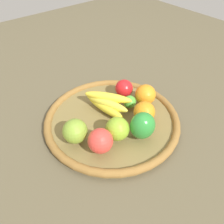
{
  "coord_description": "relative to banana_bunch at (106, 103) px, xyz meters",
  "views": [
    {
      "loc": [
        0.45,
        -0.37,
        0.57
      ],
      "look_at": [
        0.0,
        0.0,
        0.05
      ],
      "focal_mm": 37.36,
      "sensor_mm": 36.0,
      "label": 1
    }
  ],
  "objects": [
    {
      "name": "ground_plane",
      "position": [
        0.04,
        -0.01,
        -0.06
      ],
      "size": [
        2.4,
        2.4,
        0.0
      ],
      "primitive_type": "plane",
      "color": "brown",
      "rests_on": "ground"
    },
    {
      "name": "basket",
      "position": [
        0.04,
        -0.01,
        -0.05
      ],
      "size": [
        0.46,
        0.46,
        0.03
      ],
      "color": "olive",
      "rests_on": "ground_plane"
    },
    {
      "name": "banana_bunch",
      "position": [
        0.0,
        0.0,
        0.0
      ],
      "size": [
        0.17,
        0.12,
        0.06
      ],
      "color": "yellow",
      "rests_on": "basket"
    },
    {
      "name": "apple_3",
      "position": [
        0.13,
        -0.06,
        0.01
      ],
      "size": [
        0.08,
        0.08,
        0.07
      ],
      "primitive_type": "sphere",
      "rotation": [
        0.0,
        0.0,
        4.78
      ],
      "color": "#88B12B",
      "rests_on": "basket"
    },
    {
      "name": "apple_2",
      "position": [
        0.05,
        -0.16,
        0.01
      ],
      "size": [
        0.08,
        0.08,
        0.08
      ],
      "primitive_type": "sphere",
      "rotation": [
        0.0,
        0.0,
        1.6
      ],
      "color": "olive",
      "rests_on": "basket"
    },
    {
      "name": "apple_1",
      "position": [
        -0.02,
        0.1,
        0.0
      ],
      "size": [
        0.09,
        0.09,
        0.07
      ],
      "primitive_type": "sphere",
      "rotation": [
        0.0,
        0.0,
        4.21
      ],
      "color": "red",
      "rests_on": "basket"
    },
    {
      "name": "apple_0",
      "position": [
        0.13,
        -0.13,
        0.01
      ],
      "size": [
        0.09,
        0.09,
        0.07
      ],
      "primitive_type": "sphere",
      "rotation": [
        0.0,
        0.0,
        3.38
      ],
      "color": "#DE3E35",
      "rests_on": "basket"
    },
    {
      "name": "orange_1",
      "position": [
        0.06,
        0.13,
        0.01
      ],
      "size": [
        0.1,
        0.1,
        0.07
      ],
      "primitive_type": "sphere",
      "rotation": [
        0.0,
        0.0,
        5.14
      ],
      "color": "orange",
      "rests_on": "basket"
    },
    {
      "name": "lime_0",
      "position": [
        0.05,
        0.07,
        -0.01
      ],
      "size": [
        0.06,
        0.06,
        0.05
      ],
      "primitive_type": "sphere",
      "rotation": [
        0.0,
        0.0,
        1.06
      ],
      "color": "green",
      "rests_on": "basket"
    },
    {
      "name": "orange_0",
      "position": [
        0.12,
        0.06,
        0.0
      ],
      "size": [
        0.1,
        0.1,
        0.07
      ],
      "primitive_type": "sphere",
      "rotation": [
        0.0,
        0.0,
        5.2
      ],
      "color": "orange",
      "rests_on": "basket"
    },
    {
      "name": "bell_pepper",
      "position": [
        0.17,
        0.01,
        0.01
      ],
      "size": [
        0.09,
        0.09,
        0.09
      ],
      "primitive_type": "ellipsoid",
      "rotation": [
        0.0,
        0.0,
        1.31
      ],
      "color": "#2B8833",
      "rests_on": "basket"
    }
  ]
}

